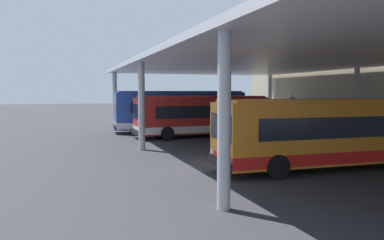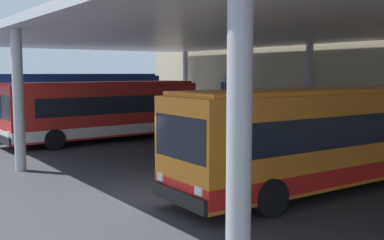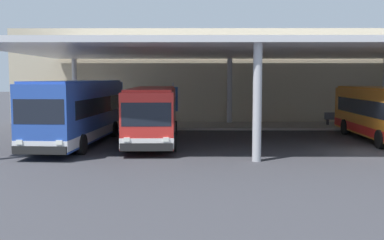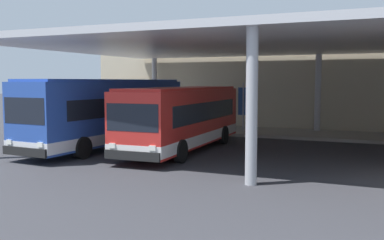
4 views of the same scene
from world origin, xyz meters
TOP-DOWN VIEW (x-y plane):
  - ground_plane at (0.00, 0.00)m, footprint 200.00×200.00m
  - canopy_shelter at (0.00, 5.50)m, footprint 40.00×17.00m
  - bus_nearest_bay at (-15.44, 2.76)m, footprint 3.21×11.46m
  - bus_second_bay at (-11.34, 3.30)m, footprint 2.97×10.61m
  - bus_middle_bay at (2.15, 4.37)m, footprint 2.91×10.59m
  - banner_sign at (-10.54, 10.94)m, footprint 0.70×0.12m

SIDE VIEW (x-z plane):
  - ground_plane at x=0.00m, z-range 0.00..0.00m
  - bus_second_bay at x=-11.34m, z-range 0.07..3.24m
  - bus_middle_bay at x=2.15m, z-range 0.07..3.24m
  - bus_nearest_bay at x=-15.44m, z-range 0.06..3.63m
  - banner_sign at x=-10.54m, z-range 0.38..3.58m
  - canopy_shelter at x=0.00m, z-range 2.54..8.09m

